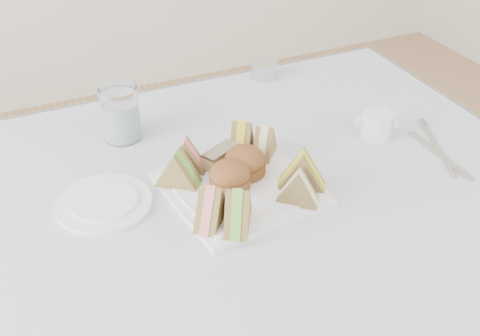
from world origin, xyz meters
name	(u,v)px	position (x,y,z in m)	size (l,w,h in m)	color
tablecloth	(292,202)	(0.00, 0.00, 0.74)	(1.02, 1.02, 0.01)	silver
serving_plate	(240,188)	(-0.07, 0.06, 0.75)	(0.25, 0.25, 0.01)	white
sandwich_fl_a	(211,204)	(-0.15, -0.01, 0.79)	(0.08, 0.04, 0.07)	olive
sandwich_fl_b	(238,207)	(-0.12, -0.03, 0.79)	(0.08, 0.04, 0.07)	olive
sandwich_fr_a	(302,169)	(0.03, 0.02, 0.80)	(0.08, 0.04, 0.08)	olive
sandwich_fr_b	(298,186)	(0.00, -0.02, 0.79)	(0.07, 0.03, 0.07)	olive
sandwich_bl_a	(178,168)	(-0.17, 0.11, 0.79)	(0.08, 0.04, 0.07)	olive
sandwich_bl_b	(186,155)	(-0.14, 0.15, 0.79)	(0.08, 0.04, 0.07)	olive
sandwich_br_a	(265,141)	(0.01, 0.14, 0.79)	(0.07, 0.03, 0.07)	olive
sandwich_br_b	(242,137)	(-0.02, 0.16, 0.79)	(0.08, 0.04, 0.07)	olive
scone_left	(230,176)	(-0.09, 0.07, 0.78)	(0.07, 0.07, 0.05)	brown
scone_right	(245,162)	(-0.05, 0.09, 0.78)	(0.08, 0.08, 0.05)	brown
pastry_slice	(221,157)	(-0.08, 0.14, 0.78)	(0.07, 0.03, 0.04)	#C3BB92
side_plate	(104,203)	(-0.30, 0.12, 0.75)	(0.17, 0.17, 0.01)	white
water_glass	(121,113)	(-0.21, 0.33, 0.80)	(0.08, 0.08, 0.11)	white
tea_strainer	(263,71)	(0.17, 0.46, 0.76)	(0.07, 0.07, 0.04)	silver
knife	(440,155)	(0.33, 0.01, 0.75)	(0.01, 0.19, 0.00)	silver
fork	(440,151)	(0.34, 0.02, 0.75)	(0.01, 0.18, 0.00)	silver
creamer_jug	(376,125)	(0.26, 0.12, 0.77)	(0.06, 0.06, 0.05)	white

